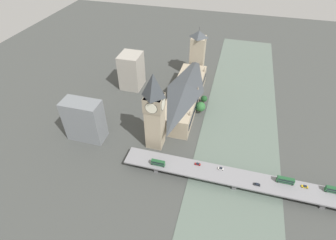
{
  "coord_description": "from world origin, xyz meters",
  "views": [
    {
      "loc": [
        -22.73,
        197.98,
        155.81
      ],
      "look_at": [
        20.47,
        38.46,
        16.39
      ],
      "focal_mm": 28.0,
      "sensor_mm": 36.0,
      "label": 1
    }
  ],
  "objects": [
    {
      "name": "car_southbound_lead",
      "position": [
        -84.5,
        71.05,
        7.0
      ],
      "size": [
        4.22,
        1.87,
        1.34
      ],
      "color": "gold",
      "rests_on": "road_bridge"
    },
    {
      "name": "parliament_hall",
      "position": [
        15.79,
        -8.0,
        11.6
      ],
      "size": [
        26.05,
        98.96,
        23.35
      ],
      "color": "tan",
      "rests_on": "ground_plane"
    },
    {
      "name": "car_northbound_mid",
      "position": [
        -27.69,
        70.36,
        7.03
      ],
      "size": [
        3.99,
        1.9,
        1.44
      ],
      "color": "silver",
      "rests_on": "road_bridge"
    },
    {
      "name": "car_northbound_tail",
      "position": [
        -10.84,
        70.56,
        7.01
      ],
      "size": [
        4.28,
        1.77,
        1.42
      ],
      "color": "maroon",
      "rests_on": "road_bridge"
    },
    {
      "name": "city_block_center",
      "position": [
        77.68,
        -26.46,
        18.48
      ],
      "size": [
        21.22,
        23.69,
        36.96
      ],
      "color": "#A39E93",
      "rests_on": "ground_plane"
    },
    {
      "name": "road_bridge",
      "position": [
        -38.75,
        74.42,
        5.19
      ],
      "size": [
        162.99,
        16.02,
        6.32
      ],
      "color": "slate",
      "rests_on": "ground_plane"
    },
    {
      "name": "tree_embankment_near",
      "position": [
        -1.06,
        1.31,
        7.26
      ],
      "size": [
        9.34,
        9.34,
        11.94
      ],
      "color": "brown",
      "rests_on": "ground_plane"
    },
    {
      "name": "clock_tower",
      "position": [
        27.41,
        51.95,
        35.24
      ],
      "size": [
        14.17,
        14.17,
        66.75
      ],
      "color": "tan",
      "rests_on": "ground_plane"
    },
    {
      "name": "double_decker_bus_mid",
      "position": [
        -71.58,
        70.65,
        9.02
      ],
      "size": [
        11.46,
        2.6,
        4.9
      ],
      "color": "#235B33",
      "rests_on": "road_bridge"
    },
    {
      "name": "city_block_west",
      "position": [
        85.71,
        58.58,
        18.08
      ],
      "size": [
        30.65,
        15.79,
        36.16
      ],
      "color": "slate",
      "rests_on": "ground_plane"
    },
    {
      "name": "double_decker_bus_rear",
      "position": [
        17.19,
        78.51,
        8.89
      ],
      "size": [
        10.38,
        2.51,
        4.67
      ],
      "color": "#235B33",
      "rests_on": "road_bridge"
    },
    {
      "name": "tree_embankment_mid",
      "position": [
        -2.07,
        -14.37,
        5.79
      ],
      "size": [
        6.22,
        6.22,
        8.93
      ],
      "color": "brown",
      "rests_on": "ground_plane"
    },
    {
      "name": "victoria_tower",
      "position": [
        15.85,
        -69.09,
        25.71
      ],
      "size": [
        15.21,
        15.21,
        55.41
      ],
      "color": "tan",
      "rests_on": "ground_plane"
    },
    {
      "name": "river_water",
      "position": [
        -38.75,
        0.0,
        0.15
      ],
      "size": [
        65.49,
        360.0,
        0.3
      ],
      "primitive_type": "cube",
      "color": "slate",
      "rests_on": "ground_plane"
    },
    {
      "name": "ground_plane",
      "position": [
        0.0,
        0.0,
        0.0
      ],
      "size": [
        600.0,
        600.0,
        0.0
      ],
      "primitive_type": "plane",
      "color": "#424442"
    },
    {
      "name": "double_decker_bus_lead",
      "position": [
        -101.88,
        70.31,
        8.88
      ],
      "size": [
        10.26,
        2.63,
        4.65
      ],
      "color": "#235B33",
      "rests_on": "road_bridge"
    },
    {
      "name": "car_northbound_lead",
      "position": [
        -53.12,
        77.64,
        6.98
      ],
      "size": [
        4.29,
        1.8,
        1.31
      ],
      "color": "black",
      "rests_on": "road_bridge"
    }
  ]
}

